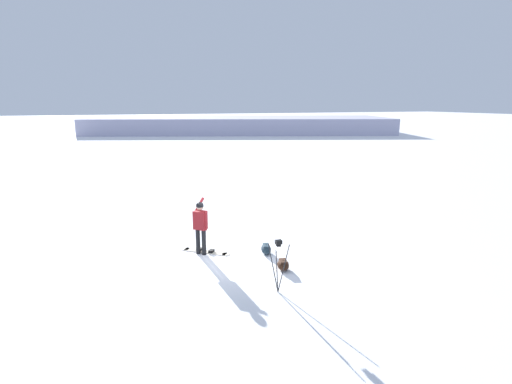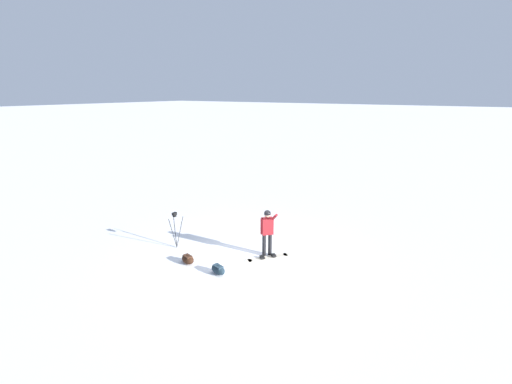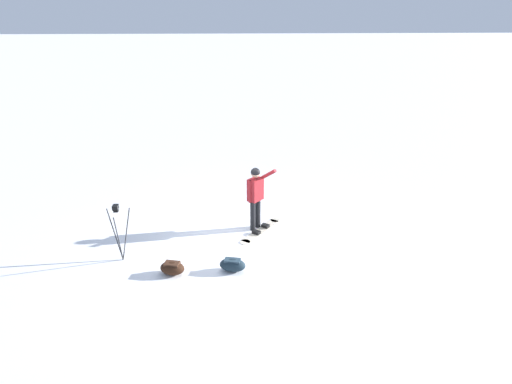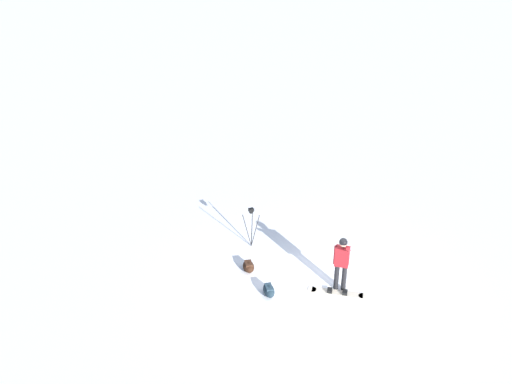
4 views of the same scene
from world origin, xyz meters
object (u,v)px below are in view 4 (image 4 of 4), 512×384
object	(u,v)px
camera_tripod	(251,220)
gear_bag_small	(269,290)
snowboard	(337,292)
gear_bag_large	(249,266)
snowboarder	(342,259)

from	to	relation	value
camera_tripod	gear_bag_small	size ratio (longest dim) A/B	2.19
snowboard	gear_bag_small	world-z (taller)	gear_bag_small
gear_bag_large	snowboarder	bearing A→B (deg)	-135.57
snowboarder	gear_bag_large	world-z (taller)	snowboarder
gear_bag_large	camera_tripod	world-z (taller)	camera_tripod
snowboarder	gear_bag_large	distance (m)	2.99
snowboarder	camera_tripod	world-z (taller)	snowboarder
snowboard	gear_bag_large	bearing A→B (deg)	40.32
gear_bag_large	gear_bag_small	size ratio (longest dim) A/B	0.95
gear_bag_small	snowboard	bearing A→B (deg)	-114.18
snowboarder	snowboard	size ratio (longest dim) A/B	1.25
snowboard	gear_bag_small	distance (m)	2.01
camera_tripod	gear_bag_large	bearing A→B (deg)	150.44
snowboard	gear_bag_large	world-z (taller)	gear_bag_large
gear_bag_large	camera_tripod	xyz separation A→B (m)	(1.23, -0.70, 0.85)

